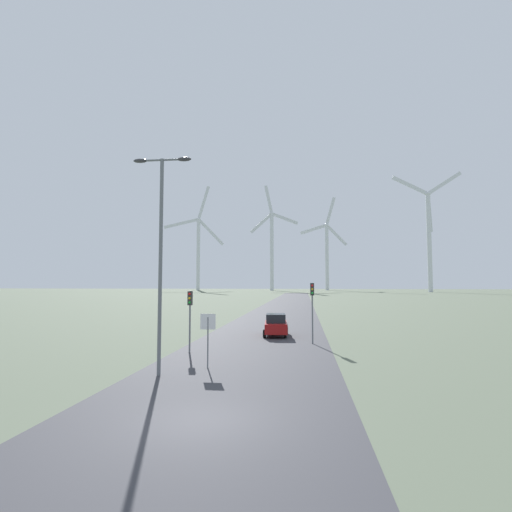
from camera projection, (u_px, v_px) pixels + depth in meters
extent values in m
plane|color=#5B6651|center=(203.00, 421.00, 12.62)|extent=(600.00, 600.00, 0.00)
cube|color=#38383D|center=(282.00, 312.00, 60.17)|extent=(10.00, 240.00, 0.01)
cylinder|color=slate|center=(160.00, 265.00, 19.20)|extent=(0.18, 0.18, 10.45)
cylinder|color=slate|center=(162.00, 160.00, 19.55)|extent=(2.24, 0.10, 0.10)
ellipsoid|color=#333338|center=(140.00, 161.00, 19.68)|extent=(0.70, 0.32, 0.20)
ellipsoid|color=#333338|center=(184.00, 159.00, 19.42)|extent=(0.70, 0.32, 0.20)
cylinder|color=slate|center=(208.00, 342.00, 20.66)|extent=(0.07, 0.07, 2.60)
cube|color=white|center=(208.00, 322.00, 20.72)|extent=(0.81, 0.01, 0.81)
cube|color=red|center=(208.00, 322.00, 20.73)|extent=(0.76, 0.02, 0.76)
cylinder|color=slate|center=(190.00, 322.00, 25.24)|extent=(0.11, 0.11, 3.87)
cube|color=#2D2D2D|center=(190.00, 298.00, 25.34)|extent=(0.28, 0.24, 0.90)
sphere|color=red|center=(190.00, 294.00, 25.23)|extent=(0.16, 0.16, 0.16)
sphere|color=gold|center=(189.00, 298.00, 25.21)|extent=(0.16, 0.16, 0.16)
sphere|color=green|center=(189.00, 302.00, 25.19)|extent=(0.16, 0.16, 0.16)
cylinder|color=slate|center=(312.00, 313.00, 28.91)|extent=(0.11, 0.11, 4.38)
cube|color=#2D2D2D|center=(312.00, 289.00, 29.03)|extent=(0.28, 0.24, 0.90)
sphere|color=red|center=(312.00, 285.00, 28.92)|extent=(0.16, 0.16, 0.16)
sphere|color=gold|center=(312.00, 289.00, 28.90)|extent=(0.16, 0.16, 0.16)
sphere|color=green|center=(312.00, 293.00, 28.88)|extent=(0.16, 0.16, 0.16)
cube|color=maroon|center=(276.00, 327.00, 33.13)|extent=(2.10, 4.22, 0.80)
cube|color=#1E2328|center=(276.00, 318.00, 33.04)|extent=(1.71, 2.21, 0.70)
cylinder|color=black|center=(267.00, 330.00, 34.46)|extent=(0.22, 0.66, 0.66)
cylinder|color=black|center=(287.00, 330.00, 34.27)|extent=(0.22, 0.66, 0.66)
cylinder|color=black|center=(265.00, 334.00, 31.95)|extent=(0.22, 0.66, 0.66)
cylinder|color=black|center=(285.00, 334.00, 31.75)|extent=(0.22, 0.66, 0.66)
cylinder|color=silver|center=(198.00, 255.00, 251.89)|extent=(2.20, 2.20, 44.94)
sphere|color=silver|center=(199.00, 219.00, 253.42)|extent=(2.60, 2.60, 2.60)
cube|color=silver|center=(204.00, 202.00, 254.41)|extent=(7.61, 1.96, 21.24)
cube|color=silver|center=(181.00, 223.00, 252.41)|extent=(21.06, 4.60, 6.98)
cube|color=silver|center=(211.00, 232.00, 253.46)|extent=(16.09, 3.63, 16.76)
cylinder|color=silver|center=(272.00, 252.00, 240.35)|extent=(2.20, 2.20, 46.52)
sphere|color=silver|center=(272.00, 214.00, 241.94)|extent=(2.60, 2.60, 2.60)
cube|color=silver|center=(269.00, 199.00, 242.08)|extent=(5.21, 2.36, 16.75)
cube|color=silver|center=(261.00, 223.00, 239.94)|extent=(12.89, 5.24, 12.64)
cube|color=silver|center=(285.00, 219.00, 243.80)|extent=(15.64, 6.28, 6.77)
cylinder|color=silver|center=(327.00, 257.00, 250.37)|extent=(2.20, 2.20, 41.05)
sphere|color=silver|center=(327.00, 225.00, 251.77)|extent=(2.60, 2.60, 2.60)
cube|color=silver|center=(331.00, 211.00, 251.15)|extent=(6.44, 2.83, 17.14)
cube|color=silver|center=(313.00, 229.00, 255.80)|extent=(16.36, 6.58, 5.76)
cube|color=silver|center=(337.00, 235.00, 248.36)|extent=(12.55, 5.14, 13.85)
cylinder|color=silver|center=(429.00, 243.00, 197.91)|extent=(2.20, 2.20, 49.08)
sphere|color=silver|center=(428.00, 194.00, 199.59)|extent=(2.60, 2.60, 2.60)
cube|color=silver|center=(445.00, 183.00, 199.26)|extent=(16.59, 1.10, 11.52)
cube|color=silver|center=(409.00, 185.00, 200.62)|extent=(17.30, 1.13, 10.11)
cube|color=silver|center=(429.00, 213.00, 198.87)|extent=(2.67, 0.60, 18.60)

